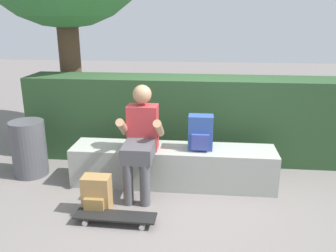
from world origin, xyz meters
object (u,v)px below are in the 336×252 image
(person_skater, at_px, (141,137))
(backpack_on_ground, at_px, (97,195))
(trash_bin, at_px, (29,148))
(backpack_on_bench, at_px, (201,133))
(skateboard_near_person, at_px, (115,216))
(bench_main, at_px, (173,166))

(person_skater, distance_m, backpack_on_ground, 0.79)
(person_skater, height_order, trash_bin, person_skater)
(person_skater, relative_size, backpack_on_bench, 3.03)
(skateboard_near_person, height_order, backpack_on_bench, backpack_on_bench)
(skateboard_near_person, relative_size, backpack_on_ground, 2.01)
(bench_main, bearing_deg, person_skater, -147.12)
(skateboard_near_person, bearing_deg, backpack_on_ground, 142.10)
(bench_main, bearing_deg, backpack_on_bench, -1.70)
(bench_main, distance_m, backpack_on_bench, 0.53)
(person_skater, height_order, skateboard_near_person, person_skater)
(person_skater, bearing_deg, backpack_on_bench, 17.73)
(backpack_on_bench, bearing_deg, trash_bin, 177.69)
(backpack_on_ground, bearing_deg, person_skater, 54.01)
(skateboard_near_person, relative_size, trash_bin, 1.14)
(skateboard_near_person, xyz_separation_m, backpack_on_ground, (-0.23, 0.18, 0.12))
(bench_main, xyz_separation_m, person_skater, (-0.34, -0.22, 0.43))
(trash_bin, bearing_deg, person_skater, -11.32)
(bench_main, bearing_deg, trash_bin, 177.59)
(bench_main, height_order, trash_bin, trash_bin)
(person_skater, height_order, backpack_on_bench, person_skater)
(bench_main, bearing_deg, skateboard_near_person, -117.76)
(bench_main, distance_m, skateboard_near_person, 1.05)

